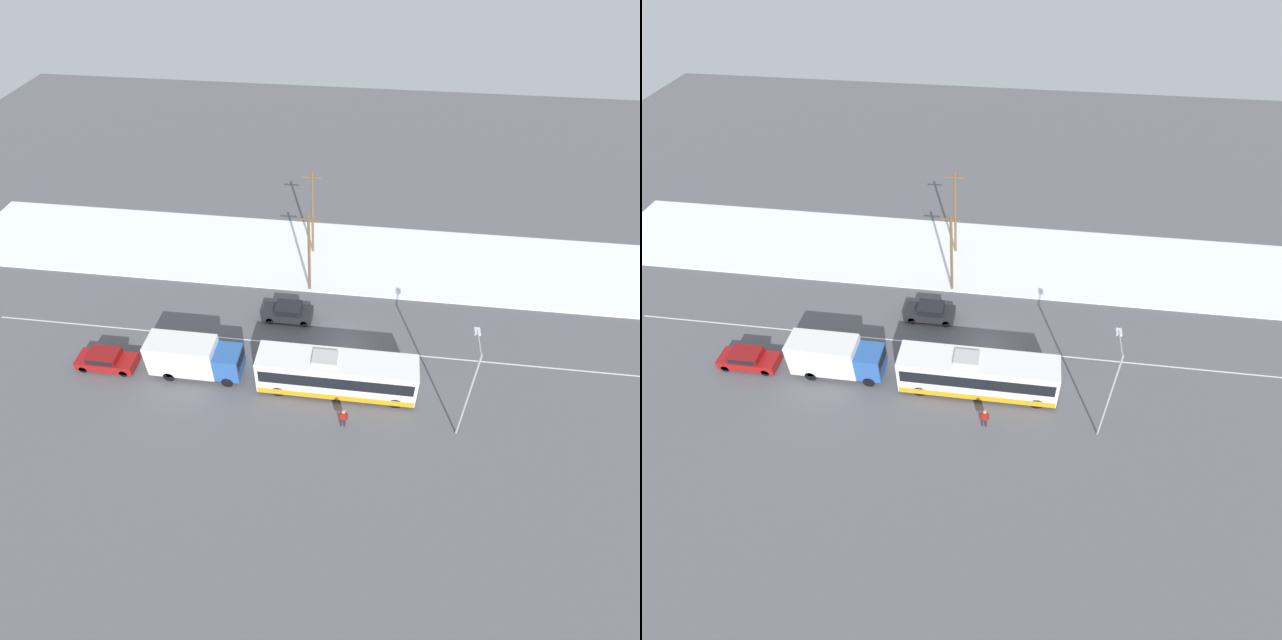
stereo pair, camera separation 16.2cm
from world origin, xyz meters
TOP-DOWN VIEW (x-y plane):
  - ground_plane at (0.00, 0.00)m, footprint 120.00×120.00m
  - snow_lot at (0.00, 12.36)m, footprint 80.00×11.35m
  - lane_marking_center at (0.00, 0.00)m, footprint 60.00×0.12m
  - city_bus at (-0.36, -4.13)m, footprint 11.60×2.57m
  - box_truck at (-11.24, -3.90)m, footprint 7.03×2.30m
  - sedan_car at (-5.25, 2.99)m, footprint 4.25×1.80m
  - parked_car_near_truck at (-18.31, -4.19)m, footprint 4.55×1.80m
  - pedestrian_at_stop at (0.45, -7.38)m, footprint 0.64×0.28m
  - streetlamp at (8.33, -6.53)m, footprint 0.36×2.53m
  - utility_pole_roadside at (-3.96, 7.06)m, footprint 1.80×0.24m
  - utility_pole_snowlot at (-4.46, 12.92)m, footprint 1.80×0.24m

SIDE VIEW (x-z plane):
  - ground_plane at x=0.00m, z-range 0.00..0.00m
  - lane_marking_center at x=0.00m, z-range 0.00..0.00m
  - snow_lot at x=0.00m, z-range 0.00..0.12m
  - sedan_car at x=-5.25m, z-range 0.07..1.57m
  - parked_car_near_truck at x=-18.31m, z-range 0.07..1.58m
  - pedestrian_at_stop at x=0.45m, z-range 0.20..1.98m
  - city_bus at x=-0.36m, z-range -0.04..3.40m
  - box_truck at x=-11.24m, z-range 0.16..3.42m
  - utility_pole_roadside at x=-3.96m, z-range 0.19..8.14m
  - utility_pole_snowlot at x=-4.46m, z-range 0.19..8.84m
  - streetlamp at x=8.33m, z-range 1.00..9.09m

